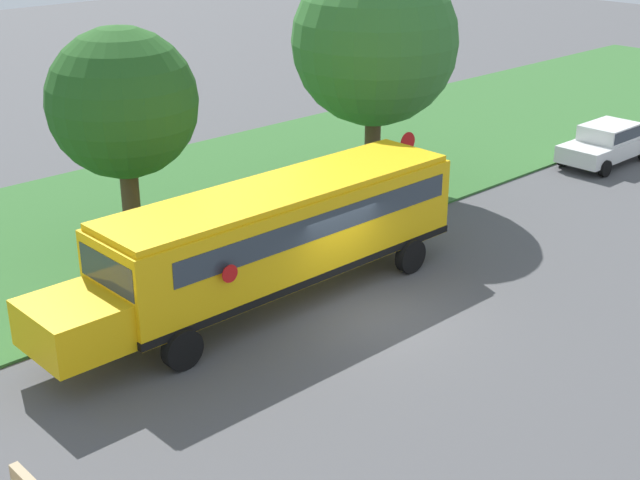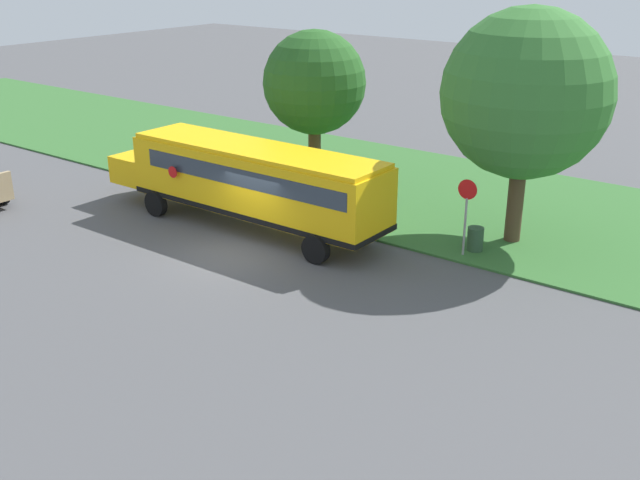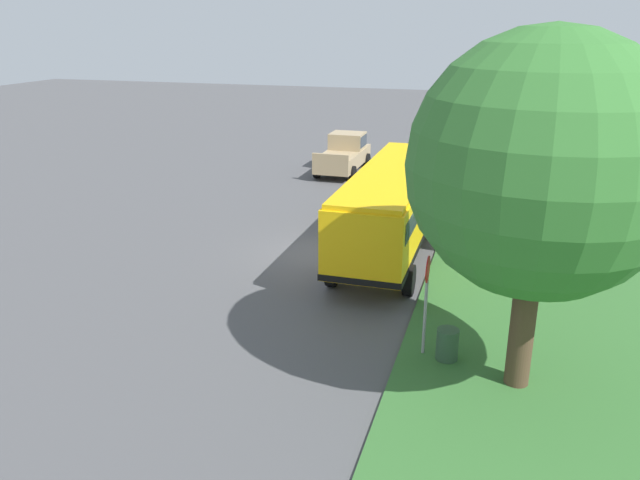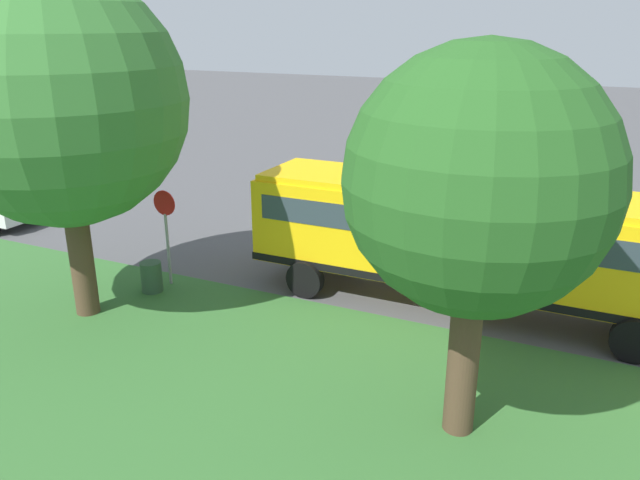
# 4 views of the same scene
# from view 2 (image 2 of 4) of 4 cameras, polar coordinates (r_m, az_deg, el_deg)

# --- Properties ---
(ground_plane) EXTENTS (120.00, 120.00, 0.00)m
(ground_plane) POSITION_cam_2_polar(r_m,az_deg,el_deg) (25.91, -6.71, -1.10)
(ground_plane) COLOR #4C4C4F
(grass_verge) EXTENTS (12.00, 80.00, 0.08)m
(grass_verge) POSITION_cam_2_polar(r_m,az_deg,el_deg) (33.37, 5.17, 4.22)
(grass_verge) COLOR #33662D
(grass_verge) RESTS_ON ground
(school_bus) EXTENTS (2.85, 12.42, 3.16)m
(school_bus) POSITION_cam_2_polar(r_m,az_deg,el_deg) (27.69, -5.31, 4.68)
(school_bus) COLOR yellow
(school_bus) RESTS_ON ground
(oak_tree_beside_bus) EXTENTS (4.30, 4.30, 6.78)m
(oak_tree_beside_bus) POSITION_cam_2_polar(r_m,az_deg,el_deg) (31.69, -0.27, 11.93)
(oak_tree_beside_bus) COLOR #4C3826
(oak_tree_beside_bus) RESTS_ON ground
(oak_tree_roadside_mid) EXTENTS (5.73, 5.73, 8.17)m
(oak_tree_roadside_mid) POSITION_cam_2_polar(r_m,az_deg,el_deg) (26.30, 15.20, 10.66)
(oak_tree_roadside_mid) COLOR #4C3826
(oak_tree_roadside_mid) RESTS_ON ground
(stop_sign) EXTENTS (0.08, 0.68, 2.74)m
(stop_sign) POSITION_cam_2_polar(r_m,az_deg,el_deg) (25.40, 11.07, 2.37)
(stop_sign) COLOR gray
(stop_sign) RESTS_ON ground
(trash_bin) EXTENTS (0.56, 0.56, 0.90)m
(trash_bin) POSITION_cam_2_polar(r_m,az_deg,el_deg) (26.31, 11.74, 0.00)
(trash_bin) COLOR #2D4C33
(trash_bin) RESTS_ON ground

